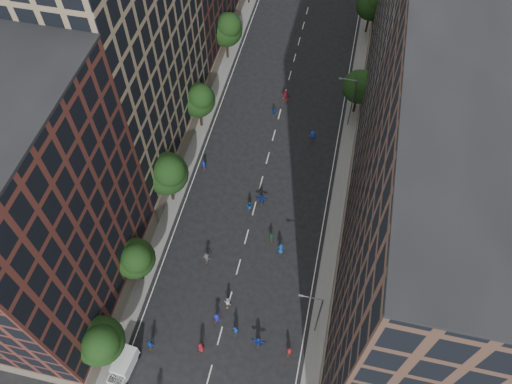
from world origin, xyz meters
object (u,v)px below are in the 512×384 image
streetlamp_near (317,314)px  streetlamp_far (351,100)px  skater_1 (236,331)px  cargo_van (123,366)px

streetlamp_near → streetlamp_far: same height
streetlamp_near → skater_1: bearing=-164.9°
streetlamp_near → skater_1: size_ratio=4.94×
cargo_van → skater_1: cargo_van is taller
streetlamp_far → skater_1: streetlamp_far is taller
streetlamp_far → skater_1: size_ratio=4.94×
skater_1 → streetlamp_far: bearing=-94.8°
cargo_van → skater_1: bearing=36.7°
streetlamp_far → cargo_van: size_ratio=2.05×
streetlamp_near → cargo_van: (-19.66, -8.90, -3.98)m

